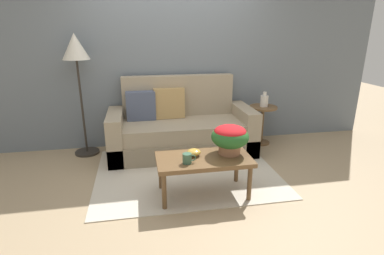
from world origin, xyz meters
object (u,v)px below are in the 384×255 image
at_px(table_vase, 264,101).
at_px(potted_plant, 230,137).
at_px(floor_lamp, 76,57).
at_px(coffee_table, 204,162).
at_px(side_table, 262,118).
at_px(snack_bowl, 194,152).
at_px(coffee_mug, 187,158).
at_px(couch, 180,130).

bearing_deg(table_vase, potted_plant, -126.12).
bearing_deg(floor_lamp, coffee_table, -45.42).
distance_m(side_table, potted_plant, 1.61).
bearing_deg(snack_bowl, side_table, 44.10).
distance_m(side_table, table_vase, 0.28).
height_order(coffee_mug, snack_bowl, coffee_mug).
distance_m(side_table, floor_lamp, 2.81).
bearing_deg(snack_bowl, coffee_mug, -119.15).
xyz_separation_m(side_table, potted_plant, (-0.94, -1.29, 0.22)).
height_order(potted_plant, table_vase, table_vase).
height_order(side_table, snack_bowl, side_table).
bearing_deg(potted_plant, couch, 106.78).
bearing_deg(table_vase, floor_lamp, 178.08).
relative_size(couch, table_vase, 9.02).
distance_m(coffee_table, potted_plant, 0.39).
height_order(side_table, floor_lamp, floor_lamp).
relative_size(coffee_table, side_table, 1.66).
relative_size(coffee_mug, table_vase, 0.61).
distance_m(coffee_table, coffee_mug, 0.24).
bearing_deg(side_table, potted_plant, -125.84).
bearing_deg(coffee_table, floor_lamp, 134.58).
distance_m(couch, snack_bowl, 1.20).
bearing_deg(coffee_table, side_table, 47.61).
bearing_deg(coffee_mug, table_vase, 45.44).
bearing_deg(side_table, table_vase, -58.98).
distance_m(coffee_table, snack_bowl, 0.15).
height_order(couch, side_table, couch).
distance_m(floor_lamp, coffee_mug, 2.15).
relative_size(floor_lamp, coffee_mug, 12.11).
bearing_deg(potted_plant, side_table, 54.16).
distance_m(couch, floor_lamp, 1.71).
bearing_deg(side_table, floor_lamp, 178.23).
height_order(couch, coffee_mug, couch).
bearing_deg(table_vase, side_table, 121.02).
distance_m(coffee_table, floor_lamp, 2.24).
xyz_separation_m(floor_lamp, coffee_mug, (1.22, -1.54, -0.88)).
bearing_deg(potted_plant, coffee_mug, -161.62).
relative_size(side_table, snack_bowl, 4.03).
relative_size(coffee_table, coffee_mug, 7.18).
xyz_separation_m(snack_bowl, table_vase, (1.33, 1.28, 0.21)).
relative_size(floor_lamp, potted_plant, 4.16).
distance_m(coffee_mug, table_vase, 2.04).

